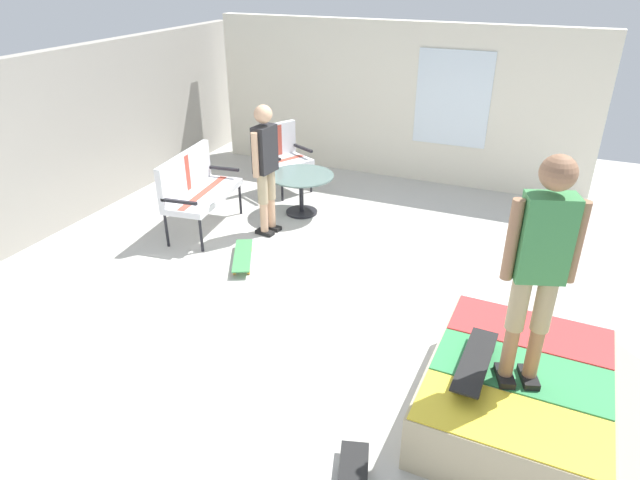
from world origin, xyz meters
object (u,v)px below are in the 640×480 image
object	(u,v)px
patio_chair_near_house	(283,152)
patio_table	(301,186)
patio_bench	(195,185)
skate_ramp	(520,395)
person_watching	(265,161)
person_skater	(541,260)
skateboard_by_bench	(243,256)
skateboard_on_ramp	(475,361)

from	to	relation	value
patio_chair_near_house	patio_table	bearing A→B (deg)	-137.80
patio_bench	skate_ramp	bearing A→B (deg)	-114.44
patio_bench	person_watching	size ratio (longest dim) A/B	0.78
person_watching	person_skater	size ratio (longest dim) A/B	0.98
patio_chair_near_house	skateboard_by_bench	bearing A→B (deg)	-165.34
person_watching	person_skater	bearing A→B (deg)	-125.18
patio_bench	patio_chair_near_house	distance (m)	1.73
person_watching	skateboard_by_bench	xyz separation A→B (m)	(-0.85, -0.11, -0.89)
patio_bench	skateboard_on_ramp	distance (m)	4.41
patio_table	skateboard_by_bench	size ratio (longest dim) A/B	1.12
person_skater	patio_table	bearing A→B (deg)	45.93
patio_table	person_skater	distance (m)	4.50
patio_bench	person_skater	size ratio (longest dim) A/B	0.77
skateboard_on_ramp	patio_bench	bearing A→B (deg)	61.90
person_watching	patio_table	bearing A→B (deg)	-11.46
patio_chair_near_house	patio_table	world-z (taller)	patio_chair_near_house
patio_table	skateboard_on_ramp	bearing A→B (deg)	-137.13
skate_ramp	patio_bench	distance (m)	4.68
patio_bench	person_skater	world-z (taller)	person_skater
skate_ramp	patio_bench	world-z (taller)	patio_bench
patio_table	person_skater	world-z (taller)	person_skater
patio_table	skateboard_on_ramp	size ratio (longest dim) A/B	1.11
patio_chair_near_house	skateboard_by_bench	xyz separation A→B (m)	(-2.26, -0.59, -0.53)
skate_ramp	patio_table	bearing A→B (deg)	47.67
person_skater	skateboard_by_bench	bearing A→B (deg)	65.19
patio_table	patio_bench	bearing A→B (deg)	133.04
patio_chair_near_house	person_watching	world-z (taller)	person_watching
person_skater	skateboard_on_ramp	distance (m)	0.96
skate_ramp	skateboard_on_ramp	bearing A→B (deg)	112.67
patio_bench	person_watching	distance (m)	1.01
patio_bench	patio_table	size ratio (longest dim) A/B	1.45
skate_ramp	patio_bench	size ratio (longest dim) A/B	1.52
patio_bench	patio_chair_near_house	size ratio (longest dim) A/B	1.28
patio_bench	patio_chair_near_house	bearing A→B (deg)	-14.01
patio_table	skateboard_by_bench	world-z (taller)	patio_table
skate_ramp	patio_table	xyz separation A→B (m)	(2.91, 3.19, 0.16)
patio_table	skateboard_on_ramp	distance (m)	4.18
skateboard_on_ramp	person_watching	bearing A→B (deg)	51.95
person_skater	skateboard_by_bench	size ratio (longest dim) A/B	2.12
patio_bench	skateboard_by_bench	bearing A→B (deg)	-120.12
skateboard_on_ramp	patio_table	bearing A→B (deg)	42.87
person_watching	skateboard_by_bench	bearing A→B (deg)	-172.79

